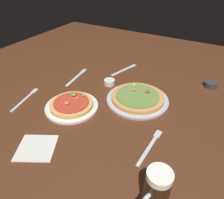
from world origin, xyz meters
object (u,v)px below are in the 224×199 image
at_px(ramekin_butter, 211,84).
at_px(fork_left, 25,98).
at_px(knife_right, 77,77).
at_px(knife_spare, 124,70).
at_px(pizza_plate_near, 72,105).
at_px(napkin_folded, 36,147).
at_px(pizza_plate_far, 138,98).
at_px(ramekin_sauce, 109,82).
at_px(fork_spare, 150,146).
at_px(beer_mug_dark, 155,194).

height_order(ramekin_butter, fork_left, ramekin_butter).
distance_m(ramekin_butter, knife_right, 0.82).
bearing_deg(knife_spare, pizza_plate_near, -94.74).
bearing_deg(napkin_folded, fork_left, 144.92).
height_order(napkin_folded, knife_right, napkin_folded).
xyz_separation_m(napkin_folded, knife_spare, (-0.01, 0.80, -0.00)).
xyz_separation_m(pizza_plate_far, knife_right, (-0.45, 0.05, -0.01)).
distance_m(pizza_plate_far, knife_right, 0.45).
distance_m(pizza_plate_near, ramekin_butter, 0.82).
distance_m(pizza_plate_near, knife_spare, 0.52).
xyz_separation_m(pizza_plate_far, ramekin_butter, (0.32, 0.35, 0.00)).
bearing_deg(ramekin_sauce, ramekin_butter, 27.11).
height_order(napkin_folded, fork_spare, napkin_folded).
bearing_deg(ramekin_sauce, beer_mug_dark, -50.00).
bearing_deg(knife_spare, pizza_plate_far, -52.05).
xyz_separation_m(ramekin_butter, napkin_folded, (-0.54, -0.86, -0.01)).
distance_m(beer_mug_dark, fork_spare, 0.27).
height_order(knife_right, knife_spare, same).
distance_m(pizza_plate_far, knife_spare, 0.37).
distance_m(ramekin_butter, knife_spare, 0.55).
bearing_deg(ramekin_sauce, fork_left, -131.56).
height_order(beer_mug_dark, fork_left, beer_mug_dark).
height_order(ramekin_butter, fork_spare, ramekin_butter).
distance_m(pizza_plate_near, knife_right, 0.32).
xyz_separation_m(ramekin_butter, knife_spare, (-0.55, -0.06, -0.01)).
distance_m(pizza_plate_near, beer_mug_dark, 0.62).
height_order(pizza_plate_far, ramekin_butter, pizza_plate_far).
bearing_deg(knife_spare, beer_mug_dark, -58.03).
bearing_deg(knife_spare, ramekin_sauce, -87.78).
bearing_deg(beer_mug_dark, pizza_plate_far, 118.22).
relative_size(beer_mug_dark, napkin_folded, 1.18).
bearing_deg(knife_spare, fork_left, -118.40).
xyz_separation_m(pizza_plate_far, ramekin_sauce, (-0.22, 0.07, -0.00)).
relative_size(ramekin_butter, napkin_folded, 0.51).
bearing_deg(pizza_plate_far, fork_spare, -56.85).
height_order(pizza_plate_far, fork_left, pizza_plate_far).
bearing_deg(fork_left, pizza_plate_near, 13.40).
bearing_deg(pizza_plate_far, fork_left, -151.74).
relative_size(beer_mug_dark, fork_spare, 0.79).
bearing_deg(ramekin_sauce, knife_right, -173.36).
xyz_separation_m(beer_mug_dark, knife_right, (-0.72, 0.56, -0.08)).
distance_m(knife_right, fork_spare, 0.70).
height_order(beer_mug_dark, fork_spare, beer_mug_dark).
relative_size(pizza_plate_far, napkin_folded, 2.22).
bearing_deg(fork_spare, fork_left, -178.77).
relative_size(pizza_plate_far, ramekin_sauce, 5.06).
relative_size(pizza_plate_far, fork_spare, 1.48).
xyz_separation_m(pizza_plate_near, fork_left, (-0.27, -0.06, -0.01)).
bearing_deg(pizza_plate_far, beer_mug_dark, -61.78).
bearing_deg(napkin_folded, pizza_plate_far, 66.75).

